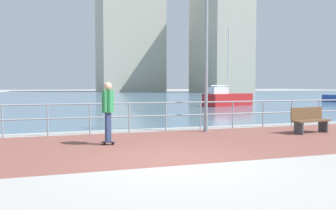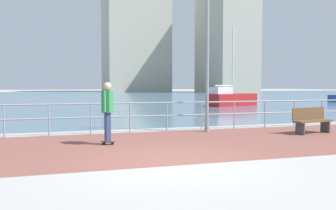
% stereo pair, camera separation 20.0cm
% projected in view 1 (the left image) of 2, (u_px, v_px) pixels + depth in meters
% --- Properties ---
extents(ground, '(220.00, 220.00, 0.00)m').
position_uv_depth(ground, '(74.00, 99.00, 46.07)').
color(ground, '#ADAAA5').
extents(brick_paving, '(28.00, 5.57, 0.01)m').
position_uv_depth(brick_paving, '(149.00, 145.00, 10.26)').
color(brick_paving, brown).
rests_on(brick_paving, ground).
extents(harbor_water, '(180.00, 88.00, 0.00)m').
position_uv_depth(harbor_water, '(70.00, 96.00, 55.63)').
color(harbor_water, slate).
rests_on(harbor_water, ground).
extents(waterfront_railing, '(25.25, 0.06, 1.10)m').
position_uv_depth(waterfront_railing, '(129.00, 112.00, 12.87)').
color(waterfront_railing, '#8C99A3').
rests_on(waterfront_railing, ground).
extents(lamppost, '(0.82, 0.36, 5.75)m').
position_uv_depth(lamppost, '(202.00, 45.00, 12.98)').
color(lamppost, gray).
rests_on(lamppost, ground).
extents(skateboarder, '(0.40, 0.53, 1.81)m').
position_uv_depth(skateboarder, '(108.00, 107.00, 10.19)').
color(skateboarder, black).
rests_on(skateboarder, ground).
extents(park_bench, '(1.65, 0.72, 0.92)m').
position_uv_depth(park_bench, '(310.00, 120.00, 12.79)').
color(park_bench, brown).
rests_on(park_bench, ground).
extents(sailboat_navy, '(4.99, 3.11, 6.71)m').
position_uv_depth(sailboat_navy, '(227.00, 98.00, 30.05)').
color(sailboat_navy, '#B21E1E').
rests_on(sailboat_navy, ground).
extents(tower_steel, '(10.09, 17.72, 29.97)m').
position_uv_depth(tower_steel, '(220.00, 37.00, 90.77)').
color(tower_steel, '#B2AD99').
rests_on(tower_steel, ground).
extents(tower_brick, '(16.61, 17.75, 36.98)m').
position_uv_depth(tower_brick, '(129.00, 29.00, 99.72)').
color(tower_brick, '#B2AD99').
rests_on(tower_brick, ground).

